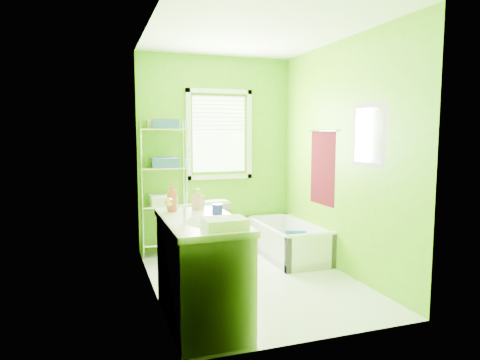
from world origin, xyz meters
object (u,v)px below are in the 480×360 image
object	(u,v)px
toilet	(204,227)
wire_shelf_unit	(165,172)
bathtub	(288,245)
vanity	(202,267)

from	to	relation	value
toilet	wire_shelf_unit	distance (m)	0.85
bathtub	wire_shelf_unit	size ratio (longest dim) A/B	0.78
vanity	toilet	bearing A→B (deg)	75.41
bathtub	wire_shelf_unit	distance (m)	1.83
wire_shelf_unit	toilet	bearing A→B (deg)	-27.02
vanity	wire_shelf_unit	size ratio (longest dim) A/B	0.67
vanity	wire_shelf_unit	world-z (taller)	wire_shelf_unit
vanity	wire_shelf_unit	distance (m)	2.19
bathtub	vanity	xyz separation A→B (m)	(-1.50, -1.51, 0.33)
toilet	vanity	world-z (taller)	vanity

